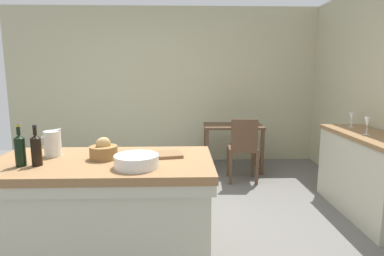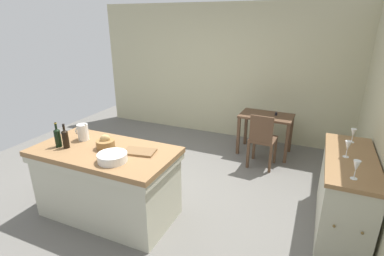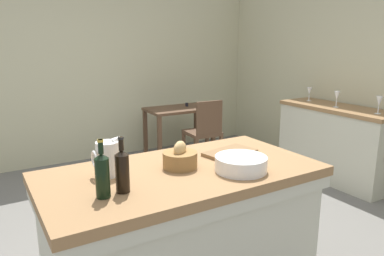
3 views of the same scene
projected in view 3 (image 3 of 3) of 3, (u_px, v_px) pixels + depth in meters
ground_plane at (181, 238)px, 3.12m from camera, size 6.76×6.76×0.00m
wall_back at (87, 66)px, 4.98m from camera, size 5.32×0.12×2.60m
wall_right at (381, 71)px, 4.12m from camera, size 0.12×5.20×2.60m
island_table at (183, 230)px, 2.31m from camera, size 1.68×0.87×0.88m
side_cabinet at (335, 143)px, 4.36m from camera, size 0.52×1.41×0.89m
writing_desk at (179, 116)px, 5.13m from camera, size 0.92×0.59×0.77m
wooden_chair at (204, 131)px, 4.70m from camera, size 0.42×0.42×0.91m
pitcher at (107, 158)px, 2.09m from camera, size 0.17×0.13×0.24m
wash_bowl at (241, 164)px, 2.18m from camera, size 0.31×0.31×0.09m
bread_basket at (180, 158)px, 2.23m from camera, size 0.21×0.21×0.17m
cutting_board at (230, 153)px, 2.50m from camera, size 0.38×0.27×0.02m
wine_bottle_dark at (122, 170)px, 1.86m from camera, size 0.07×0.07×0.29m
wine_bottle_amber at (102, 174)px, 1.80m from camera, size 0.07×0.07×0.30m
wine_glass_far_left at (379, 102)px, 3.81m from camera, size 0.07×0.07×0.19m
wine_glass_left at (337, 96)px, 4.20m from camera, size 0.07×0.07×0.19m
wine_glass_middle at (309, 92)px, 4.64m from camera, size 0.07×0.07×0.17m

